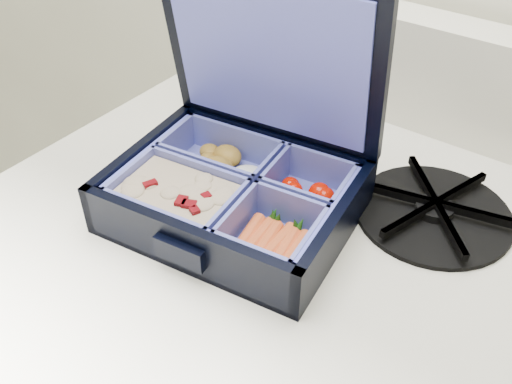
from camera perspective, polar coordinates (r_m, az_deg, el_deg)
The scene contains 4 objects.
bento_box at distance 0.57m, azimuth -2.24°, elevation -0.36°, with size 0.23×0.18×0.06m, color black, non-canonical shape.
burner_grate at distance 0.61m, azimuth 17.45°, elevation -1.44°, with size 0.16×0.16×0.02m, color black.
burner_grate_rear at distance 0.80m, azimuth -0.13°, elevation 10.61°, with size 0.19×0.19×0.02m, color black.
fork at distance 0.63m, azimuth 12.00°, elevation -0.02°, with size 0.02×0.18×0.01m, color #B5B9D3, non-canonical shape.
Camera 1 is at (-0.05, 1.32, 1.26)m, focal length 40.00 mm.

